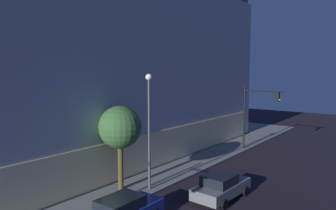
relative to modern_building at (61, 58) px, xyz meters
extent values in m
cube|color=#4C4C51|center=(0.00, 0.04, -9.55)|extent=(34.15, 32.05, 0.15)
cube|color=#FEE6A8|center=(0.00, -15.59, -8.01)|extent=(30.38, 0.60, 2.94)
cube|color=#A4A7B6|center=(0.00, 0.04, -1.33)|extent=(33.75, 31.65, 16.28)
cylinder|color=black|center=(8.66, -18.84, -6.25)|extent=(0.18, 0.18, 6.45)
cylinder|color=black|center=(8.50, -20.86, -3.46)|extent=(0.44, 4.05, 0.12)
cube|color=black|center=(8.39, -22.28, -3.96)|extent=(0.34, 0.34, 0.90)
sphere|color=yellow|center=(8.37, -22.46, -4.24)|extent=(0.18, 0.18, 0.18)
cylinder|color=#4C4C4C|center=(-6.02, -18.67, -5.80)|extent=(0.16, 0.16, 7.36)
sphere|color=#F9EFC6|center=(-6.02, -18.67, -1.97)|extent=(0.44, 0.44, 0.44)
cylinder|color=#4B441E|center=(-7.20, -17.14, -7.94)|extent=(0.35, 0.35, 3.08)
sphere|color=#376330|center=(-7.20, -17.14, -5.26)|extent=(2.84, 2.84, 2.84)
cube|color=black|center=(-10.82, -20.88, -8.28)|extent=(2.29, 1.61, 0.60)
cube|color=#F9F4CC|center=(-8.39, -20.35, -8.93)|extent=(0.12, 0.20, 0.12)
cube|color=#F9F4CC|center=(-8.39, -21.42, -8.93)|extent=(0.12, 0.20, 0.12)
cylinder|color=black|center=(-9.16, -19.99, -9.28)|extent=(0.70, 0.24, 0.70)
cube|color=slate|center=(-4.17, -23.11, -8.98)|extent=(4.48, 2.06, 0.69)
cube|color=black|center=(-4.50, -23.10, -8.32)|extent=(2.07, 1.77, 0.62)
cube|color=#F9F4CC|center=(-2.00, -22.63, -8.98)|extent=(0.13, 0.20, 0.12)
cube|color=#F9F4CC|center=(-2.04, -23.76, -8.98)|extent=(0.13, 0.20, 0.12)
cylinder|color=black|center=(-2.77, -22.22, -9.32)|extent=(0.62, 0.26, 0.61)
cylinder|color=black|center=(-2.85, -24.11, -9.32)|extent=(0.62, 0.26, 0.61)
cylinder|color=black|center=(-5.50, -22.11, -9.32)|extent=(0.62, 0.26, 0.61)
cylinder|color=black|center=(-5.58, -24.00, -9.32)|extent=(0.62, 0.26, 0.61)
camera|label=1|loc=(-21.44, -32.13, -1.71)|focal=33.54mm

